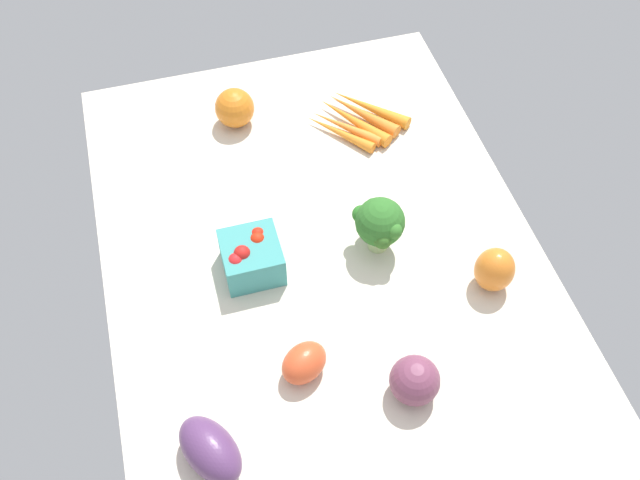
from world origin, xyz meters
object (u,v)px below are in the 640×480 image
at_px(heirloom_tomato_orange, 235,108).
at_px(roma_tomato, 304,363).
at_px(berry_basket, 251,256).
at_px(eggplant, 210,450).
at_px(carrot_bunch, 357,119).
at_px(red_onion_near_basket, 415,380).
at_px(broccoli_head, 379,222).
at_px(bell_pepper_orange, 495,270).

height_order(heirloom_tomato_orange, roma_tomato, heirloom_tomato_orange).
distance_m(berry_basket, eggplant, 0.34).
relative_size(berry_basket, roma_tomato, 1.26).
xyz_separation_m(carrot_bunch, roma_tomato, (-0.50, 0.24, 0.02)).
relative_size(berry_basket, red_onion_near_basket, 1.27).
bearing_deg(roma_tomato, red_onion_near_basket, 123.15).
height_order(broccoli_head, red_onion_near_basket, broccoli_head).
distance_m(heirloom_tomato_orange, roma_tomato, 0.57).
distance_m(berry_basket, roma_tomato, 0.22).
bearing_deg(berry_basket, broccoli_head, -92.45).
xyz_separation_m(broccoli_head, heirloom_tomato_orange, (0.37, 0.18, -0.03)).
xyz_separation_m(berry_basket, red_onion_near_basket, (-0.29, -0.19, 0.00)).
relative_size(berry_basket, carrot_bunch, 0.47).
xyz_separation_m(eggplant, roma_tomato, (0.10, -0.16, -0.01)).
xyz_separation_m(bell_pepper_orange, berry_basket, (0.14, 0.39, -0.01)).
relative_size(broccoli_head, roma_tomato, 1.44).
height_order(heirloom_tomato_orange, red_onion_near_basket, heirloom_tomato_orange).
bearing_deg(bell_pepper_orange, berry_basket, 70.18).
height_order(bell_pepper_orange, roma_tomato, bell_pepper_orange).
relative_size(broccoli_head, bell_pepper_orange, 1.32).
height_order(broccoli_head, bell_pepper_orange, broccoli_head).
bearing_deg(carrot_bunch, eggplant, 145.97).
height_order(berry_basket, eggplant, berry_basket).
relative_size(broccoli_head, berry_basket, 1.14).
bearing_deg(roma_tomato, eggplant, 0.98).
bearing_deg(heirloom_tomato_orange, carrot_bunch, -106.21).
bearing_deg(heirloom_tomato_orange, eggplant, 165.62).
xyz_separation_m(heirloom_tomato_orange, berry_basket, (-0.36, 0.04, -0.00)).
bearing_deg(broccoli_head, eggplant, 130.61).
xyz_separation_m(broccoli_head, eggplant, (-0.30, 0.35, -0.03)).
xyz_separation_m(broccoli_head, berry_basket, (0.01, 0.22, -0.03)).
relative_size(bell_pepper_orange, eggplant, 0.73).
xyz_separation_m(heirloom_tomato_orange, roma_tomato, (-0.57, 0.01, -0.01)).
distance_m(bell_pepper_orange, berry_basket, 0.41).
distance_m(bell_pepper_orange, roma_tomato, 0.36).
height_order(bell_pepper_orange, carrot_bunch, bell_pepper_orange).
bearing_deg(bell_pepper_orange, red_onion_near_basket, 127.56).
relative_size(heirloom_tomato_orange, roma_tomato, 1.01).
relative_size(heirloom_tomato_orange, red_onion_near_basket, 1.02).
bearing_deg(broccoli_head, berry_basket, 87.55).
relative_size(bell_pepper_orange, berry_basket, 0.87).
bearing_deg(eggplant, red_onion_near_basket, 66.59).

